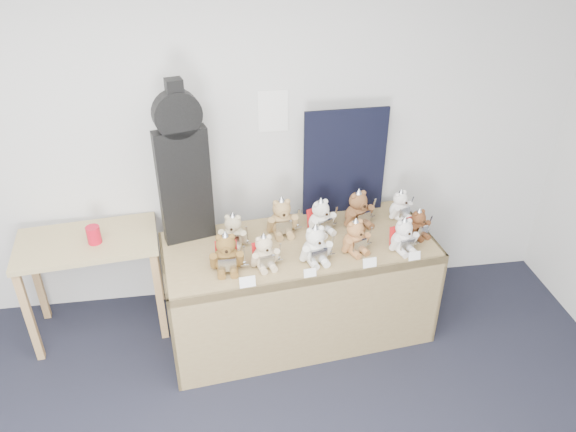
{
  "coord_description": "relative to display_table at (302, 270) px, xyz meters",
  "views": [
    {
      "loc": [
        0.35,
        -1.18,
        2.94
      ],
      "look_at": [
        0.79,
        1.84,
        1.06
      ],
      "focal_mm": 35.0,
      "sensor_mm": 36.0,
      "label": 1
    }
  ],
  "objects": [
    {
      "name": "side_table",
      "position": [
        -1.45,
        0.31,
        0.05
      ],
      "size": [
        1.0,
        0.62,
        0.79
      ],
      "rotation": [
        0.0,
        0.0,
        0.11
      ],
      "color": "tan",
      "rests_on": "floor"
    },
    {
      "name": "teddy_front_centre",
      "position": [
        0.06,
        -0.13,
        0.28
      ],
      "size": [
        0.24,
        0.21,
        0.29
      ],
      "rotation": [
        0.0,
        0.0,
        0.22
      ],
      "color": "silver",
      "rests_on": "display_table"
    },
    {
      "name": "teddy_back_centre_left",
      "position": [
        -0.1,
        0.23,
        0.28
      ],
      "size": [
        0.25,
        0.2,
        0.3
      ],
      "rotation": [
        0.0,
        0.0,
        0.08
      ],
      "color": "#A28151",
      "rests_on": "display_table"
    },
    {
      "name": "entry_card_d",
      "position": [
        0.71,
        -0.22,
        0.2
      ],
      "size": [
        0.08,
        0.03,
        0.06
      ],
      "primitive_type": "cube",
      "rotation": [
        -0.24,
        0.0,
        0.11
      ],
      "color": "white",
      "rests_on": "display_table"
    },
    {
      "name": "navy_board",
      "position": [
        0.38,
        0.47,
        0.56
      ],
      "size": [
        0.6,
        0.04,
        0.8
      ],
      "primitive_type": "cube",
      "rotation": [
        0.0,
        0.0,
        0.03
      ],
      "color": "black",
      "rests_on": "display_table"
    },
    {
      "name": "teddy_back_left",
      "position": [
        -0.45,
        0.13,
        0.27
      ],
      "size": [
        0.22,
        0.2,
        0.27
      ],
      "rotation": [
        0.0,
        0.0,
        -0.24
      ],
      "color": "#C0B18C",
      "rests_on": "display_table"
    },
    {
      "name": "teddy_front_left",
      "position": [
        -0.27,
        -0.14,
        0.27
      ],
      "size": [
        0.22,
        0.2,
        0.26
      ],
      "rotation": [
        0.0,
        0.0,
        0.23
      ],
      "color": "#C6B08C",
      "rests_on": "display_table"
    },
    {
      "name": "teddy_back_right",
      "position": [
        0.45,
        0.26,
        0.29
      ],
      "size": [
        0.25,
        0.24,
        0.3
      ],
      "rotation": [
        0.0,
        0.0,
        0.42
      ],
      "color": "brown",
      "rests_on": "display_table"
    },
    {
      "name": "teddy_front_end",
      "position": [
        0.82,
        0.06,
        0.26
      ],
      "size": [
        0.19,
        0.18,
        0.23
      ],
      "rotation": [
        0.0,
        0.0,
        0.39
      ],
      "color": "brown",
      "rests_on": "display_table"
    },
    {
      "name": "display_table",
      "position": [
        0.0,
        0.0,
        0.0
      ],
      "size": [
        1.93,
        0.97,
        0.77
      ],
      "rotation": [
        0.0,
        0.0,
        0.11
      ],
      "color": "olive",
      "rests_on": "floor"
    },
    {
      "name": "entry_card_b",
      "position": [
        -0.0,
        -0.3,
        0.2
      ],
      "size": [
        0.08,
        0.03,
        0.06
      ],
      "primitive_type": "cube",
      "rotation": [
        -0.24,
        0.0,
        0.11
      ],
      "color": "white",
      "rests_on": "display_table"
    },
    {
      "name": "teddy_front_right",
      "position": [
        0.35,
        -0.06,
        0.27
      ],
      "size": [
        0.22,
        0.21,
        0.27
      ],
      "rotation": [
        0.0,
        0.0,
        0.38
      ],
      "color": "#A26A3D",
      "rests_on": "display_table"
    },
    {
      "name": "teddy_back_centre_right",
      "position": [
        0.17,
        0.21,
        0.28
      ],
      "size": [
        0.24,
        0.23,
        0.28
      ],
      "rotation": [
        0.0,
        0.0,
        0.45
      ],
      "color": "white",
      "rests_on": "display_table"
    },
    {
      "name": "red_cup",
      "position": [
        -1.38,
        0.27,
        0.24
      ],
      "size": [
        0.09,
        0.09,
        0.12
      ],
      "primitive_type": "cylinder",
      "color": "red",
      "rests_on": "side_table"
    },
    {
      "name": "teddy_front_far_right",
      "position": [
        0.67,
        -0.09,
        0.27
      ],
      "size": [
        0.22,
        0.2,
        0.27
      ],
      "rotation": [
        0.0,
        0.0,
        0.26
      ],
      "color": "silver",
      "rests_on": "display_table"
    },
    {
      "name": "entry_card_c",
      "position": [
        0.4,
        -0.25,
        0.2
      ],
      "size": [
        0.09,
        0.03,
        0.07
      ],
      "primitive_type": "cube",
      "rotation": [
        -0.24,
        0.0,
        0.11
      ],
      "color": "white",
      "rests_on": "display_table"
    },
    {
      "name": "entry_card_a",
      "position": [
        -0.4,
        -0.34,
        0.2
      ],
      "size": [
        0.1,
        0.03,
        0.07
      ],
      "primitive_type": "cube",
      "rotation": [
        -0.24,
        0.0,
        0.11
      ],
      "color": "white",
      "rests_on": "display_table"
    },
    {
      "name": "guitar_case",
      "position": [
        -0.74,
        0.27,
        0.72
      ],
      "size": [
        0.36,
        0.18,
        1.13
      ],
      "rotation": [
        0.0,
        0.0,
        0.25
      ],
      "color": "black",
      "rests_on": "display_table"
    },
    {
      "name": "teddy_front_far_left",
      "position": [
        -0.51,
        -0.14,
        0.28
      ],
      "size": [
        0.24,
        0.2,
        0.3
      ],
      "rotation": [
        0.0,
        0.0,
        -0.01
      ],
      "color": "brown",
      "rests_on": "display_table"
    },
    {
      "name": "room_shell",
      "position": [
        -0.11,
        0.63,
        0.92
      ],
      "size": [
        6.0,
        6.0,
        6.0
      ],
      "color": "white",
      "rests_on": "floor"
    },
    {
      "name": "teddy_back_end",
      "position": [
        0.77,
        0.31,
        0.26
      ],
      "size": [
        0.2,
        0.2,
        0.24
      ],
      "rotation": [
        0.0,
        0.0,
        0.49
      ],
      "color": "white",
      "rests_on": "display_table"
    }
  ]
}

